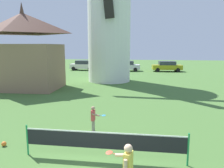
{
  "coord_description": "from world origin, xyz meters",
  "views": [
    {
      "loc": [
        1.62,
        -5.02,
        3.8
      ],
      "look_at": [
        0.37,
        3.9,
        2.28
      ],
      "focal_mm": 35.71,
      "sensor_mm": 36.0,
      "label": 1
    }
  ],
  "objects_px": {
    "parked_car_silver": "(125,66)",
    "chapel": "(24,52)",
    "parked_car_cream": "(83,65)",
    "player_near": "(127,168)",
    "stray_ball": "(4,144)",
    "parked_car_mustard": "(167,66)",
    "windmill": "(109,11)",
    "player_far": "(94,117)",
    "tennis_net": "(104,141)"
  },
  "relations": [
    {
      "from": "parked_car_silver",
      "to": "chapel",
      "type": "bearing_deg",
      "value": -115.76
    },
    {
      "from": "parked_car_silver",
      "to": "parked_car_cream",
      "type": "bearing_deg",
      "value": 177.25
    },
    {
      "from": "player_near",
      "to": "stray_ball",
      "type": "distance_m",
      "value": 5.46
    },
    {
      "from": "parked_car_mustard",
      "to": "parked_car_cream",
      "type": "bearing_deg",
      "value": 179.52
    },
    {
      "from": "parked_car_silver",
      "to": "chapel",
      "type": "xyz_separation_m",
      "value": [
        -7.76,
        -16.08,
        2.47
      ]
    },
    {
      "from": "windmill",
      "to": "player_far",
      "type": "bearing_deg",
      "value": -83.94
    },
    {
      "from": "tennis_net",
      "to": "parked_car_silver",
      "type": "distance_m",
      "value": 27.94
    },
    {
      "from": "player_near",
      "to": "player_far",
      "type": "distance_m",
      "value": 4.58
    },
    {
      "from": "parked_car_cream",
      "to": "tennis_net",
      "type": "bearing_deg",
      "value": -73.32
    },
    {
      "from": "parked_car_mustard",
      "to": "windmill",
      "type": "bearing_deg",
      "value": -124.5
    },
    {
      "from": "parked_car_cream",
      "to": "stray_ball",
      "type": "bearing_deg",
      "value": -80.86
    },
    {
      "from": "windmill",
      "to": "parked_car_cream",
      "type": "height_order",
      "value": "windmill"
    },
    {
      "from": "tennis_net",
      "to": "parked_car_mustard",
      "type": "bearing_deg",
      "value": 80.16
    },
    {
      "from": "player_near",
      "to": "parked_car_silver",
      "type": "bearing_deg",
      "value": 94.67
    },
    {
      "from": "player_far",
      "to": "stray_ball",
      "type": "bearing_deg",
      "value": -148.07
    },
    {
      "from": "windmill",
      "to": "parked_car_cream",
      "type": "distance_m",
      "value": 14.05
    },
    {
      "from": "tennis_net",
      "to": "player_near",
      "type": "bearing_deg",
      "value": -62.69
    },
    {
      "from": "windmill",
      "to": "player_near",
      "type": "height_order",
      "value": "windmill"
    },
    {
      "from": "tennis_net",
      "to": "chapel",
      "type": "relative_size",
      "value": 0.73
    },
    {
      "from": "tennis_net",
      "to": "chapel",
      "type": "distance_m",
      "value": 15.24
    },
    {
      "from": "player_far",
      "to": "stray_ball",
      "type": "relative_size",
      "value": 6.26
    },
    {
      "from": "player_near",
      "to": "player_far",
      "type": "height_order",
      "value": "player_near"
    },
    {
      "from": "player_far",
      "to": "tennis_net",
      "type": "bearing_deg",
      "value": -69.93
    },
    {
      "from": "parked_car_cream",
      "to": "parked_car_silver",
      "type": "distance_m",
      "value": 6.96
    },
    {
      "from": "parked_car_silver",
      "to": "parked_car_mustard",
      "type": "bearing_deg",
      "value": 1.99
    },
    {
      "from": "player_far",
      "to": "parked_car_silver",
      "type": "xyz_separation_m",
      "value": [
        -0.62,
        25.46,
        0.14
      ]
    },
    {
      "from": "windmill",
      "to": "stray_ball",
      "type": "distance_m",
      "value": 18.53
    },
    {
      "from": "stray_ball",
      "to": "parked_car_silver",
      "type": "height_order",
      "value": "parked_car_silver"
    },
    {
      "from": "windmill",
      "to": "parked_car_silver",
      "type": "relative_size",
      "value": 3.44
    },
    {
      "from": "parked_car_cream",
      "to": "player_near",
      "type": "bearing_deg",
      "value": -72.65
    },
    {
      "from": "stray_ball",
      "to": "chapel",
      "type": "height_order",
      "value": "chapel"
    },
    {
      "from": "windmill",
      "to": "player_near",
      "type": "distance_m",
      "value": 20.6
    },
    {
      "from": "parked_car_silver",
      "to": "parked_car_mustard",
      "type": "relative_size",
      "value": 1.01
    },
    {
      "from": "windmill",
      "to": "player_near",
      "type": "xyz_separation_m",
      "value": [
        3.4,
        -19.19,
        -6.68
      ]
    },
    {
      "from": "windmill",
      "to": "parked_car_cream",
      "type": "relative_size",
      "value": 3.96
    },
    {
      "from": "windmill",
      "to": "player_far",
      "type": "distance_m",
      "value": 16.54
    },
    {
      "from": "stray_ball",
      "to": "tennis_net",
      "type": "bearing_deg",
      "value": -7.09
    },
    {
      "from": "player_far",
      "to": "parked_car_mustard",
      "type": "bearing_deg",
      "value": 77.34
    },
    {
      "from": "stray_ball",
      "to": "chapel",
      "type": "distance_m",
      "value": 12.88
    },
    {
      "from": "stray_ball",
      "to": "parked_car_mustard",
      "type": "height_order",
      "value": "parked_car_mustard"
    },
    {
      "from": "stray_ball",
      "to": "parked_car_silver",
      "type": "bearing_deg",
      "value": 84.8
    },
    {
      "from": "player_far",
      "to": "parked_car_mustard",
      "type": "height_order",
      "value": "parked_car_mustard"
    },
    {
      "from": "player_near",
      "to": "stray_ball",
      "type": "relative_size",
      "value": 7.64
    },
    {
      "from": "player_near",
      "to": "parked_car_cream",
      "type": "xyz_separation_m",
      "value": [
        -9.38,
        30.01,
        -0.0
      ]
    },
    {
      "from": "tennis_net",
      "to": "player_near",
      "type": "distance_m",
      "value": 2.0
    },
    {
      "from": "windmill",
      "to": "player_near",
      "type": "bearing_deg",
      "value": -79.97
    },
    {
      "from": "parked_car_mustard",
      "to": "parked_car_silver",
      "type": "bearing_deg",
      "value": -178.01
    },
    {
      "from": "tennis_net",
      "to": "stray_ball",
      "type": "xyz_separation_m",
      "value": [
        -4.0,
        0.5,
        -0.59
      ]
    },
    {
      "from": "stray_ball",
      "to": "parked_car_cream",
      "type": "xyz_separation_m",
      "value": [
        -4.46,
        27.74,
        0.71
      ]
    },
    {
      "from": "player_near",
      "to": "player_far",
      "type": "xyz_separation_m",
      "value": [
        -1.81,
        4.21,
        -0.14
      ]
    }
  ]
}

